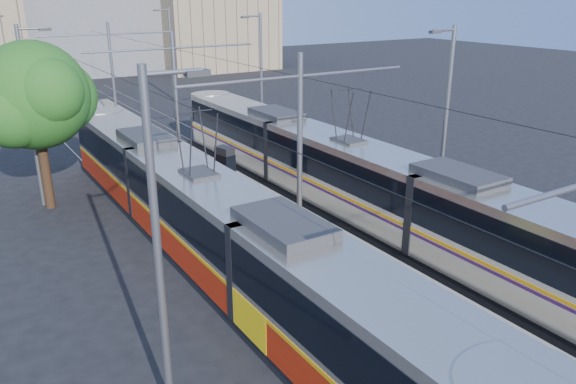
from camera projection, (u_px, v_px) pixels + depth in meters
ground at (460, 352)px, 15.26m from camera, size 160.00×160.00×0.00m
platform at (203, 180)px, 28.76m from camera, size 4.00×50.00×0.30m
tactile_strip_left at (176, 182)px, 27.98m from camera, size 0.70×50.00×0.01m
tactile_strip_right at (228, 173)px, 29.43m from camera, size 0.70×50.00×0.01m
rails at (203, 182)px, 28.80m from camera, size 8.71×70.00×0.03m
tram_left at (201, 217)px, 19.95m from camera, size 2.43×27.83×5.50m
tram_right at (348, 174)px, 24.17m from camera, size 2.43×29.77×5.50m
catenary at (224, 104)px, 25.02m from camera, size 9.20×70.00×7.00m
street_lamps at (169, 90)px, 30.58m from camera, size 15.18×38.22×8.00m
shelter at (225, 167)px, 26.78m from camera, size 0.75×1.03×2.05m
tree at (41, 96)px, 24.18m from camera, size 5.10×4.71×7.41m
building_centre at (84, 11)px, 66.89m from camera, size 18.36×14.28×14.02m
building_right at (213, 23)px, 69.62m from camera, size 14.28×10.20×11.17m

